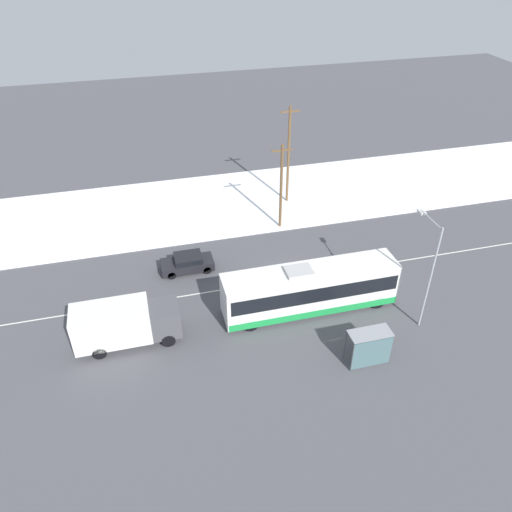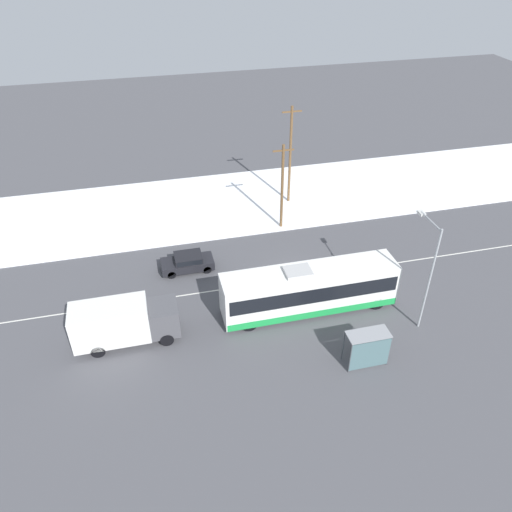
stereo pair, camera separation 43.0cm
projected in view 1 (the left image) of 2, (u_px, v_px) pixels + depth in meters
The scene contains 11 objects.
ground_plane at pixel (293, 278), 38.50m from camera, with size 120.00×120.00×0.00m, color #4C4C51.
snow_lot at pixel (251, 200), 48.83m from camera, with size 80.00×12.42×0.12m.
lane_marking_center at pixel (293, 278), 38.50m from camera, with size 60.00×0.12×0.00m.
city_bus at pixel (310, 289), 34.63m from camera, with size 12.31×2.57×3.59m.
box_truck at pixel (124, 323), 31.90m from camera, with size 6.74×2.30×3.05m.
sedan_car at pixel (188, 262), 38.95m from camera, with size 4.07×1.80×1.39m.
pedestrian_at_stop at pixel (358, 337), 31.84m from camera, with size 0.59×0.26×1.63m.
bus_shelter at pixel (371, 345), 30.33m from camera, with size 2.64×1.20×2.40m.
streetlamp at pixel (429, 262), 31.83m from camera, with size 0.36×2.76×7.79m.
utility_pole_roadside at pixel (281, 186), 42.39m from camera, with size 1.80×0.24×7.81m.
utility_pole_snowlot at pixel (288, 154), 45.84m from camera, with size 1.80×0.24×9.41m.
Camera 1 is at (-10.47, -28.88, 23.45)m, focal length 35.00 mm.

